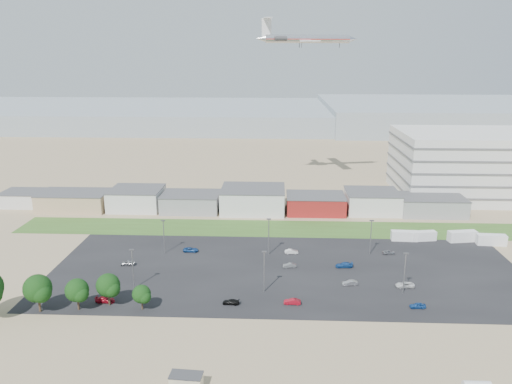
# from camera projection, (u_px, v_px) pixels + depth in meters

# --- Properties ---
(ground) EXTENTS (700.00, 700.00, 0.00)m
(ground) POSITION_uv_depth(u_px,v_px,m) (264.00, 308.00, 108.81)
(ground) COLOR #91785C
(ground) RESTS_ON ground
(parking_lot) EXTENTS (120.00, 50.00, 0.01)m
(parking_lot) POSITION_uv_depth(u_px,v_px,m) (286.00, 270.00, 127.88)
(parking_lot) COLOR black
(parking_lot) RESTS_ON ground
(grass_strip) EXTENTS (160.00, 16.00, 0.02)m
(grass_strip) POSITION_uv_depth(u_px,v_px,m) (269.00, 228.00, 158.92)
(grass_strip) COLOR #395921
(grass_strip) RESTS_ON ground
(hills_backdrop) EXTENTS (700.00, 200.00, 9.00)m
(hills_backdrop) POSITION_uv_depth(u_px,v_px,m) (324.00, 117.00, 409.50)
(hills_backdrop) COLOR gray
(hills_backdrop) RESTS_ON ground
(building_row) EXTENTS (170.00, 20.00, 8.00)m
(building_row) POSITION_uv_depth(u_px,v_px,m) (222.00, 199.00, 176.90)
(building_row) COLOR silver
(building_row) RESTS_ON ground
(parking_garage) EXTENTS (80.00, 40.00, 25.00)m
(parking_garage) POSITION_uv_depth(u_px,v_px,m) (503.00, 164.00, 193.27)
(parking_garage) COLOR silver
(parking_garage) RESTS_ON ground
(portable_shed) EXTENTS (5.61, 3.19, 2.73)m
(portable_shed) POSITION_uv_depth(u_px,v_px,m) (186.00, 382.00, 81.96)
(portable_shed) COLOR beige
(portable_shed) RESTS_ON ground
(box_trailer_a) EXTENTS (7.86, 2.79, 2.91)m
(box_trailer_a) POSITION_uv_depth(u_px,v_px,m) (404.00, 236.00, 148.23)
(box_trailer_a) COLOR silver
(box_trailer_a) RESTS_ON ground
(box_trailer_b) EXTENTS (7.71, 3.54, 2.78)m
(box_trailer_b) POSITION_uv_depth(u_px,v_px,m) (423.00, 236.00, 148.33)
(box_trailer_b) COLOR silver
(box_trailer_b) RESTS_ON ground
(box_trailer_c) EXTENTS (8.70, 3.99, 3.14)m
(box_trailer_c) POSITION_uv_depth(u_px,v_px,m) (462.00, 236.00, 147.54)
(box_trailer_c) COLOR silver
(box_trailer_c) RESTS_ON ground
(box_trailer_d) EXTENTS (8.35, 3.08, 3.07)m
(box_trailer_d) POSITION_uv_depth(u_px,v_px,m) (491.00, 240.00, 144.81)
(box_trailer_d) COLOR silver
(box_trailer_d) RESTS_ON ground
(tree_left) EXTENTS (6.38, 6.38, 9.58)m
(tree_left) POSITION_uv_depth(u_px,v_px,m) (38.00, 291.00, 105.98)
(tree_left) COLOR black
(tree_left) RESTS_ON ground
(tree_mid) EXTENTS (5.39, 5.39, 8.08)m
(tree_mid) POSITION_uv_depth(u_px,v_px,m) (77.00, 293.00, 107.00)
(tree_mid) COLOR black
(tree_mid) RESTS_ON ground
(tree_right) EXTENTS (5.56, 5.56, 8.33)m
(tree_right) POSITION_uv_depth(u_px,v_px,m) (108.00, 288.00, 108.98)
(tree_right) COLOR black
(tree_right) RESTS_ON ground
(tree_near) EXTENTS (4.28, 4.28, 6.42)m
(tree_near) POSITION_uv_depth(u_px,v_px,m) (142.00, 296.00, 107.29)
(tree_near) COLOR black
(tree_near) RESTS_ON ground
(lightpole_front_l) EXTENTS (1.16, 0.48, 9.83)m
(lightpole_front_l) POSITION_uv_depth(u_px,v_px,m) (133.00, 269.00, 116.74)
(lightpole_front_l) COLOR slate
(lightpole_front_l) RESTS_ON ground
(lightpole_front_m) EXTENTS (1.19, 0.49, 10.08)m
(lightpole_front_m) POSITION_uv_depth(u_px,v_px,m) (264.00, 272.00, 114.96)
(lightpole_front_m) COLOR slate
(lightpole_front_m) RESTS_ON ground
(lightpole_front_r) EXTENTS (1.18, 0.49, 10.02)m
(lightpole_front_r) POSITION_uv_depth(u_px,v_px,m) (404.00, 273.00, 114.12)
(lightpole_front_r) COLOR slate
(lightpole_front_r) RESTS_ON ground
(lightpole_back_l) EXTENTS (1.13, 0.47, 9.60)m
(lightpole_back_l) POSITION_uv_depth(u_px,v_px,m) (164.00, 237.00, 137.90)
(lightpole_back_l) COLOR slate
(lightpole_back_l) RESTS_ON ground
(lightpole_back_m) EXTENTS (1.22, 0.51, 10.36)m
(lightpole_back_m) POSITION_uv_depth(u_px,v_px,m) (269.00, 237.00, 136.91)
(lightpole_back_m) COLOR slate
(lightpole_back_m) RESTS_ON ground
(lightpole_back_r) EXTENTS (1.17, 0.49, 9.90)m
(lightpole_back_r) POSITION_uv_depth(u_px,v_px,m) (371.00, 237.00, 136.96)
(lightpole_back_r) COLOR slate
(lightpole_back_r) RESTS_ON ground
(airliner) EXTENTS (45.10, 34.93, 11.97)m
(airliner) POSITION_uv_depth(u_px,v_px,m) (308.00, 39.00, 192.68)
(airliner) COLOR silver
(parked_car_0) EXTENTS (4.49, 2.23, 1.22)m
(parked_car_0) POSITION_uv_depth(u_px,v_px,m) (405.00, 285.00, 118.32)
(parked_car_0) COLOR silver
(parked_car_0) RESTS_ON ground
(parked_car_1) EXTENTS (3.86, 1.79, 1.22)m
(parked_car_1) POSITION_uv_depth(u_px,v_px,m) (350.00, 283.00, 119.35)
(parked_car_1) COLOR #A5A5AA
(parked_car_1) RESTS_ON ground
(parked_car_2) EXTENTS (3.51, 1.50, 1.18)m
(parked_car_2) POSITION_uv_depth(u_px,v_px,m) (418.00, 305.00, 108.61)
(parked_car_2) COLOR navy
(parked_car_2) RESTS_ON ground
(parked_car_3) EXTENTS (3.85, 1.80, 1.09)m
(parked_car_3) POSITION_uv_depth(u_px,v_px,m) (231.00, 302.00, 110.29)
(parked_car_3) COLOR black
(parked_car_3) RESTS_ON ground
(parked_car_5) EXTENTS (3.85, 1.77, 1.28)m
(parked_car_5) POSITION_uv_depth(u_px,v_px,m) (128.00, 263.00, 130.80)
(parked_car_5) COLOR #A5A5AA
(parked_car_5) RESTS_ON ground
(parked_car_7) EXTENTS (3.60, 1.67, 1.14)m
(parked_car_7) POSITION_uv_depth(u_px,v_px,m) (290.00, 265.00, 129.50)
(parked_car_7) COLOR #595B5E
(parked_car_7) RESTS_ON ground
(parked_car_8) EXTENTS (3.59, 1.84, 1.17)m
(parked_car_8) POSITION_uv_depth(u_px,v_px,m) (389.00, 252.00, 138.04)
(parked_car_8) COLOR #A5A5AA
(parked_car_8) RESTS_ON ground
(parked_car_9) EXTENTS (4.26, 2.01, 1.18)m
(parked_car_9) POSITION_uv_depth(u_px,v_px,m) (191.00, 250.00, 139.85)
(parked_car_9) COLOR navy
(parked_car_9) RESTS_ON ground
(parked_car_10) EXTENTS (4.34, 1.89, 1.24)m
(parked_car_10) POSITION_uv_depth(u_px,v_px,m) (105.00, 300.00, 111.14)
(parked_car_10) COLOR maroon
(parked_car_10) RESTS_ON ground
(parked_car_11) EXTENTS (3.80, 1.58, 1.22)m
(parked_car_11) POSITION_uv_depth(u_px,v_px,m) (291.00, 251.00, 138.54)
(parked_car_11) COLOR silver
(parked_car_11) RESTS_ON ground
(parked_car_12) EXTENTS (4.56, 2.06, 1.29)m
(parked_car_12) POSITION_uv_depth(u_px,v_px,m) (344.00, 265.00, 129.55)
(parked_car_12) COLOR navy
(parked_car_12) RESTS_ON ground
(parked_car_13) EXTENTS (3.79, 1.46, 1.23)m
(parked_car_13) POSITION_uv_depth(u_px,v_px,m) (292.00, 302.00, 110.28)
(parked_car_13) COLOR maroon
(parked_car_13) RESTS_ON ground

